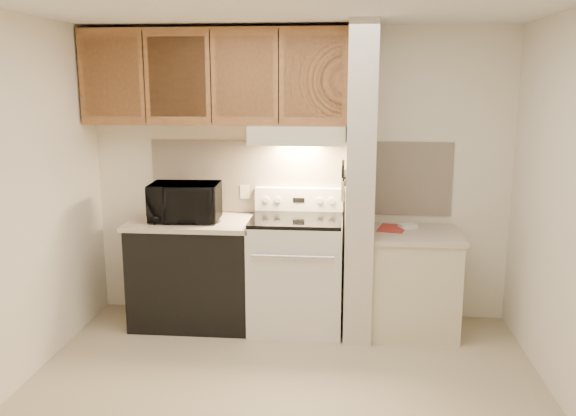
# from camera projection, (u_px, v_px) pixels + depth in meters

# --- Properties ---
(floor) EXTENTS (3.60, 3.60, 0.00)m
(floor) POSITION_uv_depth(u_px,v_px,m) (282.00, 394.00, 4.08)
(floor) COLOR #BFAE8D
(floor) RESTS_ON ground
(ceiling) EXTENTS (3.60, 3.60, 0.00)m
(ceiling) POSITION_uv_depth(u_px,v_px,m) (282.00, 3.00, 3.57)
(ceiling) COLOR white
(ceiling) RESTS_ON wall_back
(wall_back) EXTENTS (3.60, 2.50, 0.02)m
(wall_back) POSITION_uv_depth(u_px,v_px,m) (300.00, 175.00, 5.29)
(wall_back) COLOR white
(wall_back) RESTS_ON floor
(wall_left) EXTENTS (0.02, 3.00, 2.50)m
(wall_left) POSITION_uv_depth(u_px,v_px,m) (9.00, 206.00, 3.99)
(wall_left) COLOR white
(wall_left) RESTS_ON floor
(backsplash) EXTENTS (2.60, 0.02, 0.63)m
(backsplash) POSITION_uv_depth(u_px,v_px,m) (299.00, 177.00, 5.28)
(backsplash) COLOR #FFE9CD
(backsplash) RESTS_ON wall_back
(range_body) EXTENTS (0.76, 0.65, 0.92)m
(range_body) POSITION_uv_depth(u_px,v_px,m) (296.00, 274.00, 5.11)
(range_body) COLOR silver
(range_body) RESTS_ON floor
(oven_window) EXTENTS (0.50, 0.01, 0.30)m
(oven_window) POSITION_uv_depth(u_px,v_px,m) (293.00, 282.00, 4.80)
(oven_window) COLOR black
(oven_window) RESTS_ON range_body
(oven_handle) EXTENTS (0.65, 0.02, 0.02)m
(oven_handle) POSITION_uv_depth(u_px,v_px,m) (293.00, 257.00, 4.71)
(oven_handle) COLOR silver
(oven_handle) RESTS_ON range_body
(cooktop) EXTENTS (0.74, 0.64, 0.03)m
(cooktop) POSITION_uv_depth(u_px,v_px,m) (296.00, 219.00, 5.02)
(cooktop) COLOR black
(cooktop) RESTS_ON range_body
(range_backguard) EXTENTS (0.76, 0.08, 0.20)m
(range_backguard) POSITION_uv_depth(u_px,v_px,m) (299.00, 199.00, 5.27)
(range_backguard) COLOR silver
(range_backguard) RESTS_ON range_body
(range_display) EXTENTS (0.10, 0.01, 0.04)m
(range_display) POSITION_uv_depth(u_px,v_px,m) (299.00, 200.00, 5.23)
(range_display) COLOR black
(range_display) RESTS_ON range_backguard
(range_knob_left_outer) EXTENTS (0.05, 0.02, 0.05)m
(range_knob_left_outer) POSITION_uv_depth(u_px,v_px,m) (266.00, 200.00, 5.25)
(range_knob_left_outer) COLOR silver
(range_knob_left_outer) RESTS_ON range_backguard
(range_knob_left_inner) EXTENTS (0.05, 0.02, 0.05)m
(range_knob_left_inner) POSITION_uv_depth(u_px,v_px,m) (278.00, 200.00, 5.24)
(range_knob_left_inner) COLOR silver
(range_knob_left_inner) RESTS_ON range_backguard
(range_knob_right_inner) EXTENTS (0.05, 0.02, 0.05)m
(range_knob_right_inner) POSITION_uv_depth(u_px,v_px,m) (320.00, 201.00, 5.21)
(range_knob_right_inner) COLOR silver
(range_knob_right_inner) RESTS_ON range_backguard
(range_knob_right_outer) EXTENTS (0.05, 0.02, 0.05)m
(range_knob_right_outer) POSITION_uv_depth(u_px,v_px,m) (331.00, 201.00, 5.20)
(range_knob_right_outer) COLOR silver
(range_knob_right_outer) RESTS_ON range_backguard
(dishwasher_front) EXTENTS (1.00, 0.63, 0.87)m
(dishwasher_front) POSITION_uv_depth(u_px,v_px,m) (194.00, 274.00, 5.21)
(dishwasher_front) COLOR black
(dishwasher_front) RESTS_ON floor
(left_countertop) EXTENTS (1.04, 0.67, 0.04)m
(left_countertop) POSITION_uv_depth(u_px,v_px,m) (192.00, 222.00, 5.11)
(left_countertop) COLOR beige
(left_countertop) RESTS_ON dishwasher_front
(spoon_rest) EXTENTS (0.22, 0.10, 0.01)m
(spoon_rest) POSITION_uv_depth(u_px,v_px,m) (207.00, 221.00, 5.04)
(spoon_rest) COLOR black
(spoon_rest) RESTS_ON left_countertop
(teal_jar) EXTENTS (0.12, 0.12, 0.10)m
(teal_jar) POSITION_uv_depth(u_px,v_px,m) (180.00, 208.00, 5.33)
(teal_jar) COLOR #2E6D71
(teal_jar) RESTS_ON left_countertop
(outlet) EXTENTS (0.08, 0.01, 0.12)m
(outlet) POSITION_uv_depth(u_px,v_px,m) (245.00, 192.00, 5.34)
(outlet) COLOR beige
(outlet) RESTS_ON backsplash
(microwave) EXTENTS (0.58, 0.41, 0.31)m
(microwave) POSITION_uv_depth(u_px,v_px,m) (185.00, 202.00, 5.06)
(microwave) COLOR black
(microwave) RESTS_ON left_countertop
(partition_pillar) EXTENTS (0.22, 0.70, 2.50)m
(partition_pillar) POSITION_uv_depth(u_px,v_px,m) (359.00, 183.00, 4.90)
(partition_pillar) COLOR beige
(partition_pillar) RESTS_ON floor
(pillar_trim) EXTENTS (0.01, 0.70, 0.04)m
(pillar_trim) POSITION_uv_depth(u_px,v_px,m) (345.00, 176.00, 4.90)
(pillar_trim) COLOR #996237
(pillar_trim) RESTS_ON partition_pillar
(knife_strip) EXTENTS (0.02, 0.42, 0.04)m
(knife_strip) POSITION_uv_depth(u_px,v_px,m) (344.00, 175.00, 4.85)
(knife_strip) COLOR black
(knife_strip) RESTS_ON partition_pillar
(knife_blade_a) EXTENTS (0.01, 0.03, 0.16)m
(knife_blade_a) POSITION_uv_depth(u_px,v_px,m) (343.00, 191.00, 4.72)
(knife_blade_a) COLOR silver
(knife_blade_a) RESTS_ON knife_strip
(knife_handle_a) EXTENTS (0.02, 0.02, 0.10)m
(knife_handle_a) POSITION_uv_depth(u_px,v_px,m) (343.00, 171.00, 4.69)
(knife_handle_a) COLOR black
(knife_handle_a) RESTS_ON knife_strip
(knife_blade_b) EXTENTS (0.01, 0.04, 0.18)m
(knife_blade_b) POSITION_uv_depth(u_px,v_px,m) (343.00, 190.00, 4.78)
(knife_blade_b) COLOR silver
(knife_blade_b) RESTS_ON knife_strip
(knife_handle_b) EXTENTS (0.02, 0.02, 0.10)m
(knife_handle_b) POSITION_uv_depth(u_px,v_px,m) (343.00, 170.00, 4.76)
(knife_handle_b) COLOR black
(knife_handle_b) RESTS_ON knife_strip
(knife_blade_c) EXTENTS (0.01, 0.04, 0.20)m
(knife_blade_c) POSITION_uv_depth(u_px,v_px,m) (343.00, 190.00, 4.88)
(knife_blade_c) COLOR silver
(knife_blade_c) RESTS_ON knife_strip
(knife_handle_c) EXTENTS (0.02, 0.02, 0.10)m
(knife_handle_c) POSITION_uv_depth(u_px,v_px,m) (343.00, 169.00, 4.84)
(knife_handle_c) COLOR black
(knife_handle_c) RESTS_ON knife_strip
(knife_blade_d) EXTENTS (0.01, 0.04, 0.16)m
(knife_blade_d) POSITION_uv_depth(u_px,v_px,m) (343.00, 186.00, 4.94)
(knife_blade_d) COLOR silver
(knife_blade_d) RESTS_ON knife_strip
(knife_handle_d) EXTENTS (0.02, 0.02, 0.10)m
(knife_handle_d) POSITION_uv_depth(u_px,v_px,m) (343.00, 167.00, 4.92)
(knife_handle_d) COLOR black
(knife_handle_d) RESTS_ON knife_strip
(knife_blade_e) EXTENTS (0.01, 0.04, 0.18)m
(knife_blade_e) POSITION_uv_depth(u_px,v_px,m) (343.00, 185.00, 5.03)
(knife_blade_e) COLOR silver
(knife_blade_e) RESTS_ON knife_strip
(knife_handle_e) EXTENTS (0.02, 0.02, 0.10)m
(knife_handle_e) POSITION_uv_depth(u_px,v_px,m) (343.00, 166.00, 4.99)
(knife_handle_e) COLOR black
(knife_handle_e) RESTS_ON knife_strip
(oven_mitt) EXTENTS (0.03, 0.11, 0.26)m
(oven_mitt) POSITION_uv_depth(u_px,v_px,m) (343.00, 184.00, 5.09)
(oven_mitt) COLOR slate
(oven_mitt) RESTS_ON partition_pillar
(right_cab_base) EXTENTS (0.70, 0.60, 0.81)m
(right_cab_base) POSITION_uv_depth(u_px,v_px,m) (413.00, 284.00, 5.03)
(right_cab_base) COLOR beige
(right_cab_base) RESTS_ON floor
(right_countertop) EXTENTS (0.74, 0.64, 0.04)m
(right_countertop) POSITION_uv_depth(u_px,v_px,m) (415.00, 235.00, 4.94)
(right_countertop) COLOR beige
(right_countertop) RESTS_ON right_cab_base
(red_folder) EXTENTS (0.28, 0.33, 0.01)m
(red_folder) POSITION_uv_depth(u_px,v_px,m) (392.00, 228.00, 5.05)
(red_folder) COLOR #B6332C
(red_folder) RESTS_ON right_countertop
(white_box) EXTENTS (0.17, 0.14, 0.04)m
(white_box) POSITION_uv_depth(u_px,v_px,m) (408.00, 226.00, 5.07)
(white_box) COLOR white
(white_box) RESTS_ON right_countertop
(range_hood) EXTENTS (0.78, 0.44, 0.15)m
(range_hood) POSITION_uv_depth(u_px,v_px,m) (298.00, 134.00, 5.00)
(range_hood) COLOR beige
(range_hood) RESTS_ON upper_cabinets
(hood_lip) EXTENTS (0.78, 0.04, 0.06)m
(hood_lip) POSITION_uv_depth(u_px,v_px,m) (296.00, 142.00, 4.80)
(hood_lip) COLOR beige
(hood_lip) RESTS_ON range_hood
(upper_cabinets) EXTENTS (2.18, 0.33, 0.77)m
(upper_cabinets) POSITION_uv_depth(u_px,v_px,m) (215.00, 77.00, 5.01)
(upper_cabinets) COLOR #996237
(upper_cabinets) RESTS_ON wall_back
(cab_door_a) EXTENTS (0.46, 0.01, 0.63)m
(cab_door_a) POSITION_uv_depth(u_px,v_px,m) (111.00, 77.00, 4.93)
(cab_door_a) COLOR #996237
(cab_door_a) RESTS_ON upper_cabinets
(cab_gap_a) EXTENTS (0.01, 0.01, 0.73)m
(cab_gap_a) POSITION_uv_depth(u_px,v_px,m) (144.00, 77.00, 4.90)
(cab_gap_a) COLOR black
(cab_gap_a) RESTS_ON upper_cabinets
(cab_door_b) EXTENTS (0.46, 0.01, 0.63)m
(cab_door_b) POSITION_uv_depth(u_px,v_px,m) (177.00, 77.00, 4.88)
(cab_door_b) COLOR #996237
(cab_door_b) RESTS_ON upper_cabinets
(cab_gap_b) EXTENTS (0.01, 0.01, 0.73)m
(cab_gap_b) POSITION_uv_depth(u_px,v_px,m) (211.00, 77.00, 4.85)
(cab_gap_b) COLOR black
(cab_gap_b) RESTS_ON upper_cabinets
(cab_door_c) EXTENTS (0.46, 0.01, 0.63)m
(cab_door_c) POSITION_uv_depth(u_px,v_px,m) (244.00, 77.00, 4.83)
(cab_door_c) COLOR #996237
(cab_door_c) RESTS_ON upper_cabinets
(cab_gap_c) EXTENTS (0.01, 0.01, 0.73)m
(cab_gap_c) POSITION_uv_depth(u_px,v_px,m) (279.00, 77.00, 4.80)
(cab_gap_c) COLOR black
(cab_gap_c) RESTS_ON upper_cabinets
(cab_door_d) EXTENTS (0.46, 0.01, 0.63)m
(cab_door_d) POSITION_uv_depth(u_px,v_px,m) (313.00, 77.00, 4.78)
(cab_door_d) COLOR #996237
(cab_door_d) RESTS_ON upper_cabinets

